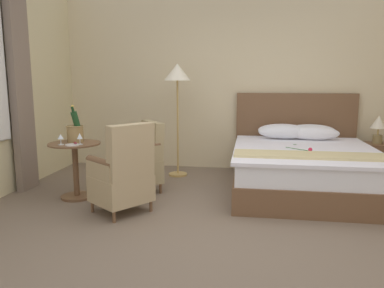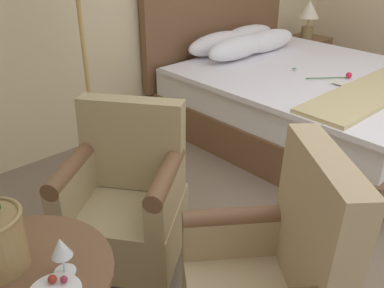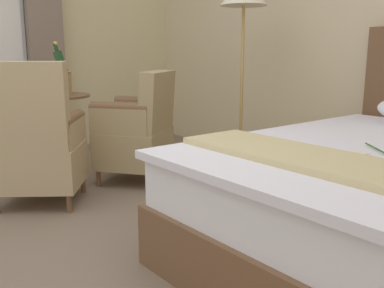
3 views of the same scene
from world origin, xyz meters
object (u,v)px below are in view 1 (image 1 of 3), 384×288
at_px(bedside_lamp, 378,125).
at_px(champagne_bucket, 75,131).
at_px(nightstand, 375,161).
at_px(armchair_by_window, 141,160).
at_px(bed, 302,164).
at_px(wine_glass_near_bucket, 61,137).
at_px(wine_glass_near_edge, 80,137).
at_px(snack_plate, 73,145).
at_px(armchair_facing_bed, 123,175).
at_px(side_table_round, 76,165).
at_px(floor_lamp_brass, 177,79).

bearing_deg(bedside_lamp, champagne_bucket, -159.84).
relative_size(nightstand, armchair_by_window, 0.58).
height_order(bed, bedside_lamp, bed).
distance_m(bed, nightstand, 1.35).
distance_m(wine_glass_near_bucket, wine_glass_near_edge, 0.22).
xyz_separation_m(snack_plate, armchair_facing_bed, (0.71, -0.27, -0.27)).
distance_m(nightstand, armchair_by_window, 3.44).
xyz_separation_m(side_table_round, wine_glass_near_edge, (0.12, -0.10, 0.37)).
bearing_deg(armchair_by_window, wine_glass_near_edge, -137.71).
bearing_deg(armchair_facing_bed, wine_glass_near_bucket, 161.49).
relative_size(bed, side_table_round, 3.20).
bearing_deg(wine_glass_near_bucket, nightstand, 22.54).
bearing_deg(armchair_facing_bed, floor_lamp_brass, 81.14).
distance_m(champagne_bucket, snack_plate, 0.28).
height_order(bed, side_table_round, bed).
distance_m(floor_lamp_brass, wine_glass_near_bucket, 1.94).
relative_size(champagne_bucket, armchair_by_window, 0.50).
bearing_deg(side_table_round, bedside_lamp, 21.24).
bearing_deg(snack_plate, wine_glass_near_edge, 42.64).
xyz_separation_m(floor_lamp_brass, armchair_facing_bed, (-0.27, -1.71, -1.03)).
distance_m(bedside_lamp, wine_glass_near_bucket, 4.38).
bearing_deg(bedside_lamp, armchair_by_window, -161.16).
height_order(nightstand, champagne_bucket, champagne_bucket).
height_order(bed, champagne_bucket, bed).
bearing_deg(bed, snack_plate, -160.59).
height_order(side_table_round, wine_glass_near_edge, wine_glass_near_edge).
bearing_deg(floor_lamp_brass, armchair_by_window, -111.07).
relative_size(nightstand, armchair_facing_bed, 0.53).
xyz_separation_m(champagne_bucket, wine_glass_near_bucket, (-0.08, -0.22, -0.05)).
xyz_separation_m(bedside_lamp, champagne_bucket, (-3.97, -1.46, 0.03)).
height_order(champagne_bucket, snack_plate, champagne_bucket).
relative_size(bedside_lamp, champagne_bucket, 0.88).
bearing_deg(floor_lamp_brass, wine_glass_near_edge, -123.30).
xyz_separation_m(floor_lamp_brass, snack_plate, (-0.97, -1.44, -0.75)).
bearing_deg(nightstand, armchair_facing_bed, -148.32).
xyz_separation_m(bed, armchair_by_window, (-2.11, -0.38, 0.07)).
relative_size(floor_lamp_brass, snack_plate, 10.39).
distance_m(bed, champagne_bucket, 2.96).
bearing_deg(armchair_by_window, snack_plate, -137.67).
distance_m(snack_plate, armchair_by_window, 0.92).
distance_m(wine_glass_near_bucket, armchair_by_window, 1.05).
height_order(bedside_lamp, wine_glass_near_bucket, bedside_lamp).
relative_size(nightstand, wine_glass_near_bucket, 4.24).
xyz_separation_m(bedside_lamp, armchair_by_window, (-3.25, -1.11, -0.38)).
height_order(side_table_round, armchair_by_window, armchair_by_window).
height_order(bed, armchair_by_window, bed).
xyz_separation_m(nightstand, floor_lamp_brass, (-2.92, -0.25, 1.19)).
distance_m(bed, side_table_round, 2.92).
height_order(bedside_lamp, armchair_facing_bed, armchair_facing_bed).
height_order(wine_glass_near_bucket, armchair_facing_bed, armchair_facing_bed).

